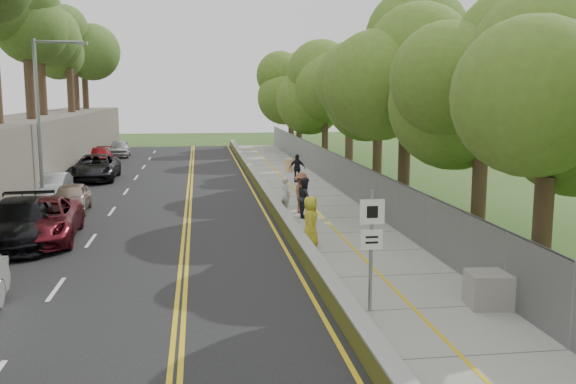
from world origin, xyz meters
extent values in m
plane|color=#33511E|center=(0.00, 0.00, 0.00)|extent=(140.00, 140.00, 0.00)
cube|color=black|center=(-5.40, 15.00, 0.02)|extent=(11.20, 66.00, 0.04)
cube|color=gray|center=(2.55, 15.00, 0.03)|extent=(4.20, 66.00, 0.05)
cube|color=gold|center=(0.25, 15.00, 0.30)|extent=(0.42, 66.00, 0.60)
cube|color=slate|center=(4.65, 15.00, 1.00)|extent=(0.04, 66.00, 2.00)
cylinder|color=gray|center=(-10.70, 14.00, 4.00)|extent=(0.18, 0.18, 8.00)
cylinder|color=gray|center=(-9.60, 14.00, 7.85)|extent=(2.30, 0.13, 0.13)
cube|color=gray|center=(-8.52, 14.00, 7.80)|extent=(0.50, 0.22, 0.14)
cylinder|color=gray|center=(1.05, -3.00, 1.60)|extent=(0.09, 0.09, 3.10)
cube|color=white|center=(1.05, -3.03, 2.60)|extent=(0.62, 0.04, 0.62)
cube|color=white|center=(1.05, -3.03, 1.90)|extent=(0.56, 0.04, 0.50)
cylinder|color=#CD6F0A|center=(3.01, 25.45, 0.51)|extent=(0.56, 0.56, 0.91)
cube|color=gray|center=(4.30, -3.08, 0.49)|extent=(1.43, 1.14, 0.89)
imported|color=maroon|center=(-9.00, 6.15, 0.83)|extent=(3.00, 5.85, 1.58)
imported|color=black|center=(-9.63, 5.66, 0.86)|extent=(2.80, 5.81, 1.63)
imported|color=gray|center=(-9.00, 12.01, 0.71)|extent=(1.77, 3.99, 1.33)
imported|color=#B1B5B9|center=(-10.60, 15.46, 0.73)|extent=(1.52, 4.20, 1.38)
imported|color=black|center=(-9.61, 23.15, 0.83)|extent=(2.68, 5.74, 1.59)
imported|color=maroon|center=(-10.60, 31.11, 0.71)|extent=(1.99, 4.69, 1.35)
imported|color=#B9BABE|center=(-9.85, 37.96, 0.75)|extent=(1.85, 4.26, 1.43)
imported|color=gold|center=(0.75, 3.99, 0.96)|extent=(0.77, 1.00, 1.81)
imported|color=beige|center=(0.75, 10.50, 0.87)|extent=(0.54, 0.68, 1.64)
imported|color=#222227|center=(1.45, 9.32, 0.93)|extent=(0.75, 0.92, 1.76)
imported|color=brown|center=(1.45, 10.43, 0.98)|extent=(1.11, 1.38, 1.86)
imported|color=black|center=(2.80, 20.30, 0.91)|extent=(1.09, 0.77, 1.72)
camera|label=1|loc=(-3.15, -18.08, 5.51)|focal=40.00mm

